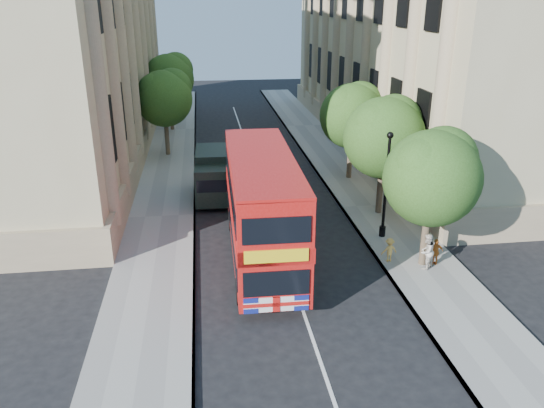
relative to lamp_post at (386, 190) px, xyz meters
name	(u,v)px	position (x,y,z in m)	size (l,w,h in m)	color
ground	(304,314)	(-5.00, -6.00, -2.51)	(120.00, 120.00, 0.00)	black
pavement_right	(372,206)	(0.75, 4.00, -2.45)	(3.50, 80.00, 0.12)	gray
pavement_left	(162,217)	(-10.75, 4.00, -2.45)	(3.50, 80.00, 0.12)	gray
building_right	(426,25)	(8.80, 18.00, 6.49)	(12.00, 38.00, 18.00)	tan
building_left	(47,27)	(-18.80, 18.00, 6.49)	(12.00, 38.00, 18.00)	tan
tree_right_near	(433,173)	(0.84, -2.97, 1.74)	(4.00, 4.00, 6.08)	#473828
tree_right_mid	(385,133)	(0.84, 3.03, 1.93)	(4.20, 4.20, 6.37)	#473828
tree_right_far	(353,112)	(0.84, 9.03, 1.80)	(4.00, 4.00, 6.15)	#473828
tree_left_far	(164,95)	(-10.96, 16.03, 1.93)	(4.00, 4.00, 6.30)	#473828
tree_left_back	(169,76)	(-10.96, 24.03, 2.20)	(4.20, 4.20, 6.65)	#473828
lamp_post	(386,190)	(0.00, 0.00, 0.00)	(0.32, 0.32, 5.16)	black
double_decker_bus	(262,206)	(-6.02, -1.44, 0.07)	(2.87, 10.15, 4.67)	#B00F0C
box_van	(214,177)	(-7.90, 6.56, -1.16)	(2.14, 4.89, 2.75)	black
police_constable	(280,277)	(-5.75, -5.00, -1.49)	(0.75, 0.49, 2.05)	black
woman_pedestrian	(427,251)	(0.75, -3.41, -1.60)	(0.77, 0.60, 1.59)	beige
child_a	(436,252)	(1.29, -3.16, -1.79)	(0.71, 0.29, 1.21)	orange
child_b	(389,250)	(-0.58, -2.59, -1.84)	(0.71, 0.41, 1.09)	#EFB851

